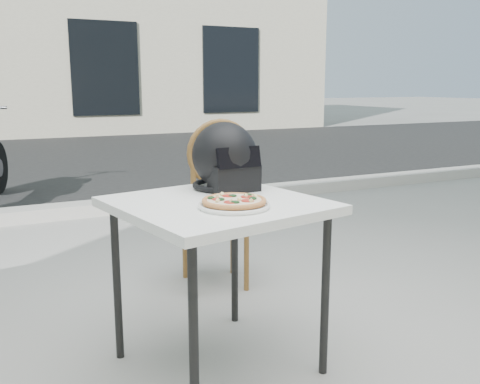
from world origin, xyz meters
name	(u,v)px	position (x,y,z in m)	size (l,w,h in m)	color
ground	(252,344)	(0.00, 0.00, 0.00)	(80.00, 80.00, 0.00)	#989590
street_asphalt	(57,161)	(0.00, 7.00, 0.00)	(30.00, 8.00, 0.00)	black
curb	(111,206)	(0.00, 3.00, 0.06)	(30.00, 0.25, 0.12)	#ABA7A0
cafe_table_main	(217,216)	(-0.22, -0.10, 0.68)	(0.92, 0.92, 0.75)	white
plate	(234,206)	(-0.21, -0.25, 0.76)	(0.32, 0.32, 0.02)	white
pizza	(234,201)	(-0.21, -0.25, 0.78)	(0.26, 0.26, 0.03)	#D28A4C
helmet	(225,159)	(-0.08, 0.13, 0.88)	(0.32, 0.33, 0.31)	black
cafe_chair_main	(217,196)	(0.14, 0.74, 0.58)	(0.46, 0.46, 1.04)	brown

